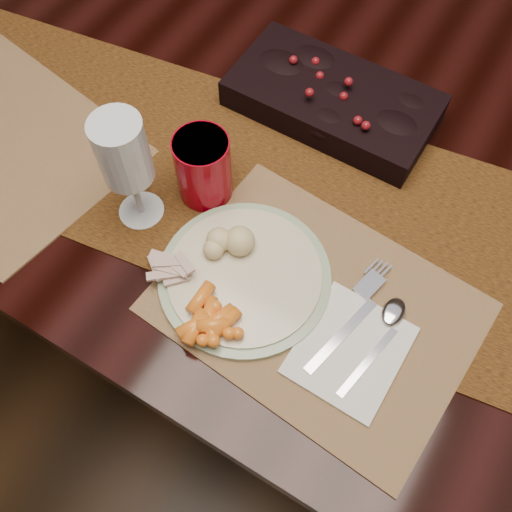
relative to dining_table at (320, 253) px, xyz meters
The scene contains 15 objects.
floor 0.38m from the dining_table, ahead, with size 5.00×5.00×0.00m, color black.
dining_table is the anchor object (origin of this frame).
table_runner 0.41m from the dining_table, 108.40° to the right, with size 1.80×0.37×0.00m, color #311D0D.
centerpiece 0.42m from the dining_table, 135.81° to the left, with size 0.33×0.17×0.07m, color black, non-canonical shape.
placemat_main 0.48m from the dining_table, 70.22° to the right, with size 0.41×0.30×0.00m, color brown.
placemat_second 0.67m from the dining_table, 148.77° to the right, with size 0.41×0.30×0.00m, color #985938.
dinner_plate 0.48m from the dining_table, 91.19° to the right, with size 0.24×0.24×0.01m, color beige.
baby_carrots 0.54m from the dining_table, 89.75° to the right, with size 0.10×0.08×0.02m, color orange, non-canonical shape.
mashed_potatoes 0.50m from the dining_table, 100.34° to the right, with size 0.07×0.06×0.04m, color tan, non-canonical shape.
turkey_shreds 0.53m from the dining_table, 105.99° to the right, with size 0.07×0.06×0.02m, color #B9A395, non-canonical shape.
napkin 0.52m from the dining_table, 61.85° to the right, with size 0.13×0.15×0.01m, color silver.
fork 0.50m from the dining_table, 62.20° to the right, with size 0.03×0.17×0.00m, color silver, non-canonical shape.
spoon 0.52m from the dining_table, 56.43° to the right, with size 0.03×0.15×0.00m, color #AEAECA, non-canonical shape.
red_cup 0.49m from the dining_table, 124.42° to the right, with size 0.08×0.08×0.11m, color #8D000F.
wine_glass 0.58m from the dining_table, 125.53° to the right, with size 0.07×0.07×0.19m, color silver, non-canonical shape.
Camera 1 is at (0.19, -0.58, 1.46)m, focal length 40.00 mm.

